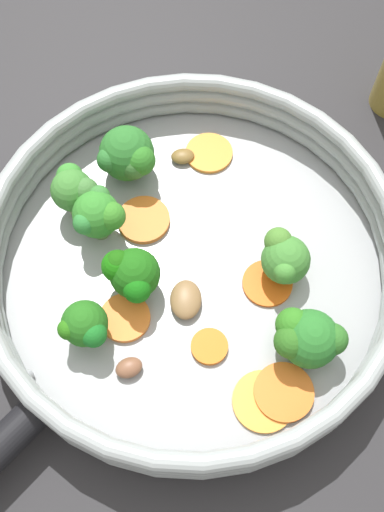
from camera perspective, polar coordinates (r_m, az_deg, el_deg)
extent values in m
plane|color=#242425|center=(0.51, 0.00, -1.60)|extent=(4.00, 4.00, 0.00)
cylinder|color=#939699|center=(0.50, 0.00, -1.19)|extent=(0.32, 0.32, 0.02)
torus|color=gray|center=(0.49, 0.00, -0.39)|extent=(0.34, 0.34, 0.01)
torus|color=gray|center=(0.47, 0.00, 0.39)|extent=(0.34, 0.34, 0.01)
torus|color=gray|center=(0.46, 0.00, 1.22)|extent=(0.34, 0.34, 0.01)
sphere|color=#92959B|center=(0.47, -15.35, -10.95)|extent=(0.01, 0.01, 0.01)
sphere|color=#939A9A|center=(0.46, -10.86, -15.58)|extent=(0.01, 0.01, 0.01)
cylinder|color=#E95C15|center=(0.49, 7.19, -2.60)|extent=(0.04, 0.04, 0.00)
cylinder|color=orange|center=(0.46, 8.72, -12.71)|extent=(0.06, 0.06, 0.01)
cylinder|color=orange|center=(0.46, 6.72, -13.62)|extent=(0.05, 0.05, 0.00)
cylinder|color=orange|center=(0.47, 1.67, -8.61)|extent=(0.03, 0.03, 0.00)
cylinder|color=orange|center=(0.51, -4.62, 3.46)|extent=(0.06, 0.06, 0.01)
cylinder|color=orange|center=(0.48, -6.40, -5.87)|extent=(0.05, 0.05, 0.00)
cylinder|color=orange|center=(0.55, 1.63, 9.79)|extent=(0.05, 0.05, 0.00)
cylinder|color=#6A8A51|center=(0.48, -5.22, -2.71)|extent=(0.01, 0.01, 0.02)
sphere|color=#195911|center=(0.46, -5.41, -1.79)|extent=(0.04, 0.04, 0.04)
sphere|color=#15630B|center=(0.46, -7.08, -0.97)|extent=(0.03, 0.03, 0.03)
sphere|color=#17520B|center=(0.46, -7.08, -0.73)|extent=(0.02, 0.02, 0.02)
sphere|color=#12600F|center=(0.45, -5.26, -3.17)|extent=(0.02, 0.02, 0.02)
cylinder|color=#6B9855|center=(0.47, -9.86, -7.04)|extent=(0.01, 0.01, 0.01)
sphere|color=#205F17|center=(0.46, -10.19, -6.34)|extent=(0.04, 0.04, 0.04)
sphere|color=#246512|center=(0.45, -11.71, -6.83)|extent=(0.02, 0.02, 0.02)
sphere|color=#17651E|center=(0.45, -9.36, -7.35)|extent=(0.02, 0.02, 0.02)
cylinder|color=#7DA369|center=(0.49, 8.63, -1.24)|extent=(0.01, 0.01, 0.01)
sphere|color=#3B7A2F|center=(0.48, 8.91, -0.37)|extent=(0.04, 0.04, 0.04)
sphere|color=#44792B|center=(0.47, 8.21, 1.40)|extent=(0.02, 0.02, 0.02)
sphere|color=#3E8130|center=(0.46, 8.82, -1.47)|extent=(0.02, 0.02, 0.02)
cylinder|color=#79A254|center=(0.52, -10.95, 4.97)|extent=(0.02, 0.02, 0.02)
sphere|color=#39772E|center=(0.50, -11.35, 6.15)|extent=(0.04, 0.04, 0.04)
sphere|color=#35802C|center=(0.51, -11.56, 7.43)|extent=(0.02, 0.02, 0.02)
sphere|color=#3C7033|center=(0.49, -10.12, 6.13)|extent=(0.02, 0.02, 0.02)
cylinder|color=#66874D|center=(0.47, 10.75, -8.44)|extent=(0.01, 0.01, 0.01)
sphere|color=#256A25|center=(0.45, 11.14, -7.74)|extent=(0.04, 0.04, 0.04)
sphere|color=#296221|center=(0.45, 13.17, -7.71)|extent=(0.02, 0.02, 0.02)
sphere|color=#29611B|center=(0.44, 9.39, -8.04)|extent=(0.03, 0.03, 0.03)
sphere|color=#2B711C|center=(0.45, 9.56, -6.48)|extent=(0.03, 0.03, 0.03)
cylinder|color=#64854A|center=(0.50, -8.76, 2.74)|extent=(0.01, 0.01, 0.02)
sphere|color=#2F7B27|center=(0.49, -9.10, 3.93)|extent=(0.04, 0.04, 0.04)
sphere|color=#327922|center=(0.48, -7.70, 3.79)|extent=(0.02, 0.02, 0.02)
sphere|color=#2B7731|center=(0.48, -10.21, 3.10)|extent=(0.02, 0.02, 0.02)
sphere|color=#31712E|center=(0.49, -8.82, 5.66)|extent=(0.02, 0.02, 0.02)
cylinder|color=#679355|center=(0.54, -6.02, 8.44)|extent=(0.02, 0.02, 0.01)
sphere|color=#266626|center=(0.52, -6.24, 9.70)|extent=(0.05, 0.05, 0.05)
sphere|color=#296D1F|center=(0.51, -4.97, 9.06)|extent=(0.03, 0.03, 0.03)
sphere|color=#28692A|center=(0.51, -7.85, 9.08)|extent=(0.02, 0.02, 0.02)
sphere|color=#306128|center=(0.51, -5.53, 8.51)|extent=(0.02, 0.02, 0.02)
ellipsoid|color=olive|center=(0.48, -0.60, -4.17)|extent=(0.04, 0.04, 0.01)
ellipsoid|color=brown|center=(0.46, -6.03, -10.53)|extent=(0.02, 0.02, 0.01)
ellipsoid|color=brown|center=(0.54, -0.89, 9.47)|extent=(0.02, 0.02, 0.01)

